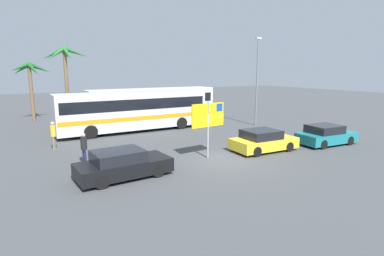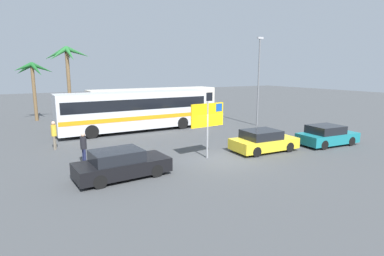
{
  "view_description": "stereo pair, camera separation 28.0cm",
  "coord_description": "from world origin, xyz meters",
  "px_view_note": "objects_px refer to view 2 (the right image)",
  "views": [
    {
      "loc": [
        -10.03,
        -13.56,
        4.93
      ],
      "look_at": [
        -0.16,
        3.04,
        1.3
      ],
      "focal_mm": 29.22,
      "sensor_mm": 36.0,
      "label": 1
    },
    {
      "loc": [
        -9.79,
        -13.7,
        4.93
      ],
      "look_at": [
        -0.16,
        3.04,
        1.3
      ],
      "focal_mm": 29.22,
      "sensor_mm": 36.0,
      "label": 2
    }
  ],
  "objects_px": {
    "ferry_sign": "(208,117)",
    "pedestrian_crossing_lot": "(54,133)",
    "car_teal": "(327,136)",
    "bus_rear_coach": "(154,103)",
    "pedestrian_near_sign": "(84,146)",
    "bus_front_coach": "(135,109)",
    "car_yellow": "(263,141)",
    "car_black": "(121,164)"
  },
  "relations": [
    {
      "from": "ferry_sign",
      "to": "pedestrian_crossing_lot",
      "type": "height_order",
      "value": "ferry_sign"
    },
    {
      "from": "ferry_sign",
      "to": "car_teal",
      "type": "distance_m",
      "value": 8.76
    },
    {
      "from": "car_teal",
      "to": "bus_rear_coach",
      "type": "bearing_deg",
      "value": 118.53
    },
    {
      "from": "pedestrian_near_sign",
      "to": "bus_front_coach",
      "type": "bearing_deg",
      "value": -136.83
    },
    {
      "from": "car_teal",
      "to": "car_yellow",
      "type": "bearing_deg",
      "value": 174.05
    },
    {
      "from": "ferry_sign",
      "to": "car_teal",
      "type": "height_order",
      "value": "ferry_sign"
    },
    {
      "from": "car_teal",
      "to": "bus_front_coach",
      "type": "bearing_deg",
      "value": 135.1
    },
    {
      "from": "car_yellow",
      "to": "pedestrian_crossing_lot",
      "type": "distance_m",
      "value": 12.92
    },
    {
      "from": "car_teal",
      "to": "pedestrian_near_sign",
      "type": "distance_m",
      "value": 15.23
    },
    {
      "from": "bus_front_coach",
      "to": "ferry_sign",
      "type": "relative_size",
      "value": 3.76
    },
    {
      "from": "bus_rear_coach",
      "to": "ferry_sign",
      "type": "distance_m",
      "value": 13.0
    },
    {
      "from": "ferry_sign",
      "to": "pedestrian_crossing_lot",
      "type": "distance_m",
      "value": 9.72
    },
    {
      "from": "bus_front_coach",
      "to": "car_yellow",
      "type": "xyz_separation_m",
      "value": [
        4.55,
        -10.01,
        -1.15
      ]
    },
    {
      "from": "bus_front_coach",
      "to": "bus_rear_coach",
      "type": "height_order",
      "value": "same"
    },
    {
      "from": "ferry_sign",
      "to": "car_black",
      "type": "height_order",
      "value": "ferry_sign"
    },
    {
      "from": "bus_front_coach",
      "to": "ferry_sign",
      "type": "xyz_separation_m",
      "value": [
        0.83,
        -9.56,
        0.54
      ]
    },
    {
      "from": "car_black",
      "to": "car_teal",
      "type": "height_order",
      "value": "same"
    },
    {
      "from": "ferry_sign",
      "to": "bus_front_coach",
      "type": "bearing_deg",
      "value": 89.8
    },
    {
      "from": "car_yellow",
      "to": "pedestrian_crossing_lot",
      "type": "xyz_separation_m",
      "value": [
        -10.99,
        6.78,
        0.43
      ]
    },
    {
      "from": "pedestrian_near_sign",
      "to": "bus_rear_coach",
      "type": "bearing_deg",
      "value": -138.85
    },
    {
      "from": "bus_rear_coach",
      "to": "car_teal",
      "type": "relative_size",
      "value": 2.94
    },
    {
      "from": "bus_front_coach",
      "to": "car_black",
      "type": "relative_size",
      "value": 2.75
    },
    {
      "from": "car_black",
      "to": "car_yellow",
      "type": "distance_m",
      "value": 8.97
    },
    {
      "from": "pedestrian_near_sign",
      "to": "car_teal",
      "type": "bearing_deg",
      "value": 156.29
    },
    {
      "from": "bus_front_coach",
      "to": "car_yellow",
      "type": "height_order",
      "value": "bus_front_coach"
    },
    {
      "from": "car_teal",
      "to": "pedestrian_near_sign",
      "type": "height_order",
      "value": "pedestrian_near_sign"
    },
    {
      "from": "car_black",
      "to": "pedestrian_crossing_lot",
      "type": "relative_size",
      "value": 2.44
    },
    {
      "from": "bus_rear_coach",
      "to": "pedestrian_near_sign",
      "type": "height_order",
      "value": "bus_rear_coach"
    },
    {
      "from": "ferry_sign",
      "to": "car_teal",
      "type": "relative_size",
      "value": 0.78
    },
    {
      "from": "pedestrian_near_sign",
      "to": "car_yellow",
      "type": "bearing_deg",
      "value": 154.74
    },
    {
      "from": "pedestrian_near_sign",
      "to": "pedestrian_crossing_lot",
      "type": "relative_size",
      "value": 0.94
    },
    {
      "from": "bus_rear_coach",
      "to": "pedestrian_near_sign",
      "type": "relative_size",
      "value": 7.17
    },
    {
      "from": "bus_rear_coach",
      "to": "ferry_sign",
      "type": "bearing_deg",
      "value": -99.77
    },
    {
      "from": "ferry_sign",
      "to": "pedestrian_crossing_lot",
      "type": "xyz_separation_m",
      "value": [
        -7.27,
        6.33,
        -1.26
      ]
    },
    {
      "from": "car_black",
      "to": "bus_front_coach",
      "type": "bearing_deg",
      "value": 63.7
    },
    {
      "from": "pedestrian_crossing_lot",
      "to": "car_black",
      "type": "bearing_deg",
      "value": 128.17
    },
    {
      "from": "car_black",
      "to": "pedestrian_near_sign",
      "type": "height_order",
      "value": "pedestrian_near_sign"
    },
    {
      "from": "bus_front_coach",
      "to": "bus_rear_coach",
      "type": "distance_m",
      "value": 4.44
    },
    {
      "from": "bus_front_coach",
      "to": "car_yellow",
      "type": "bearing_deg",
      "value": -65.57
    },
    {
      "from": "car_yellow",
      "to": "ferry_sign",
      "type": "bearing_deg",
      "value": 176.2
    },
    {
      "from": "ferry_sign",
      "to": "car_black",
      "type": "distance_m",
      "value": 5.56
    },
    {
      "from": "bus_rear_coach",
      "to": "ferry_sign",
      "type": "relative_size",
      "value": 3.76
    }
  ]
}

